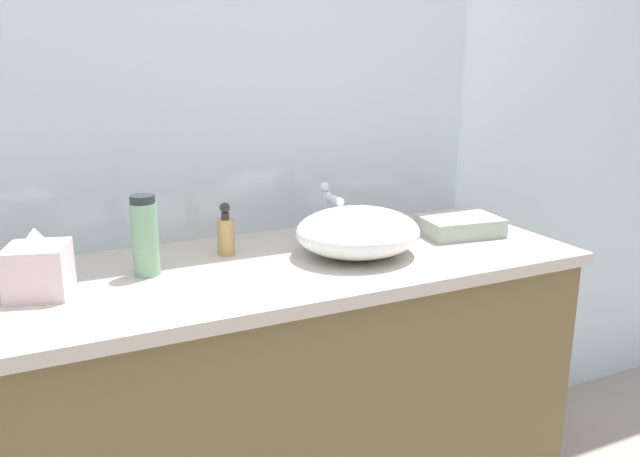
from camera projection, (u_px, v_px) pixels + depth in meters
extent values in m
cube|color=silver|center=(214.00, 81.00, 1.80)|extent=(6.00, 0.06, 2.60)
cube|color=brown|center=(283.00, 415.00, 1.76)|extent=(1.53, 0.55, 0.83)
cube|color=#BAAA9C|center=(280.00, 267.00, 1.65)|extent=(1.57, 0.59, 0.03)
cube|color=#B2BCC6|center=(236.00, 48.00, 1.77)|extent=(1.53, 0.01, 1.06)
ellipsoid|color=white|center=(358.00, 232.00, 1.69)|extent=(0.33, 0.31, 0.12)
cylinder|color=silver|center=(327.00, 215.00, 1.85)|extent=(0.03, 0.03, 0.13)
cylinder|color=silver|center=(334.00, 199.00, 1.79)|extent=(0.02, 0.08, 0.02)
sphere|color=silver|center=(325.00, 187.00, 1.84)|extent=(0.03, 0.03, 0.03)
cylinder|color=#B08A4D|center=(226.00, 237.00, 1.69)|extent=(0.05, 0.05, 0.10)
cylinder|color=#372826|center=(225.00, 216.00, 1.68)|extent=(0.02, 0.02, 0.02)
sphere|color=#312822|center=(225.00, 208.00, 1.67)|extent=(0.03, 0.03, 0.03)
cylinder|color=#2E292A|center=(226.00, 208.00, 1.66)|extent=(0.01, 0.02, 0.01)
cylinder|color=#76A37C|center=(145.00, 239.00, 1.52)|extent=(0.06, 0.06, 0.18)
cylinder|color=#232B2D|center=(142.00, 199.00, 1.50)|extent=(0.06, 0.06, 0.02)
cube|color=silver|center=(39.00, 271.00, 1.40)|extent=(0.16, 0.16, 0.11)
cone|color=white|center=(35.00, 238.00, 1.38)|extent=(0.07, 0.07, 0.04)
cube|color=#9CA494|center=(460.00, 226.00, 1.88)|extent=(0.24, 0.18, 0.05)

